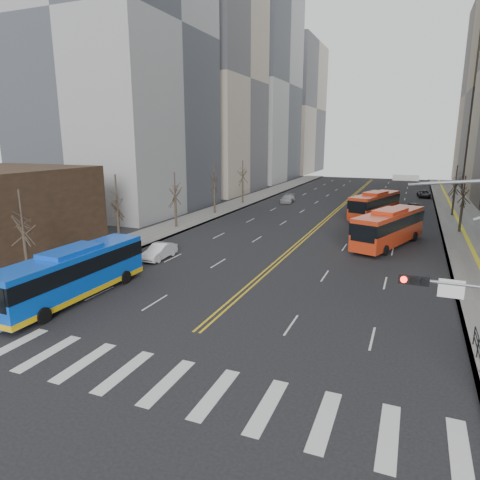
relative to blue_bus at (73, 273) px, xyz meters
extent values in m
plane|color=black|center=(10.19, -6.57, -1.86)|extent=(220.00, 220.00, 0.00)
cube|color=gray|center=(27.69, 38.43, -1.79)|extent=(7.00, 130.00, 0.15)
cube|color=gray|center=(-6.31, 38.43, -1.79)|extent=(5.00, 130.00, 0.15)
cube|color=silver|center=(1.92, -6.57, -1.86)|extent=(0.70, 4.00, 0.01)
cube|color=silver|center=(4.28, -6.57, -1.86)|extent=(0.70, 4.00, 0.01)
cube|color=silver|center=(6.64, -6.57, -1.86)|extent=(0.70, 4.00, 0.01)
cube|color=silver|center=(9.01, -6.57, -1.86)|extent=(0.70, 4.00, 0.01)
cube|color=silver|center=(11.37, -6.57, -1.86)|extent=(0.70, 4.00, 0.01)
cube|color=silver|center=(13.73, -6.57, -1.86)|extent=(0.70, 4.00, 0.01)
cube|color=silver|center=(16.10, -6.57, -1.86)|extent=(0.70, 4.00, 0.01)
cube|color=silver|center=(18.46, -6.57, -1.86)|extent=(0.70, 4.00, 0.01)
cube|color=silver|center=(20.82, -6.57, -1.86)|extent=(0.70, 4.00, 0.01)
cube|color=silver|center=(23.19, -6.57, -1.86)|extent=(0.70, 4.00, 0.01)
cube|color=gold|center=(9.99, 48.43, -1.86)|extent=(0.15, 100.00, 0.01)
cube|color=gold|center=(10.39, 48.43, -1.86)|extent=(0.15, 100.00, 0.01)
cube|color=#959598|center=(-20.81, 33.43, 24.14)|extent=(22.00, 24.00, 52.00)
cube|color=#A79886|center=(-20.81, 59.43, 20.14)|extent=(22.00, 22.00, 44.00)
cube|color=#959598|center=(-19.81, 86.43, 22.14)|extent=(20.00, 26.00, 48.00)
cube|color=#A79886|center=(-18.81, 118.43, 18.14)|extent=(18.00, 30.00, 40.00)
cylinder|color=gray|center=(23.14, -4.57, 3.64)|extent=(4.50, 0.12, 0.12)
cube|color=black|center=(21.19, -4.57, 3.64)|extent=(1.10, 0.28, 0.38)
cylinder|color=#FF190C|center=(20.84, -4.73, 3.64)|extent=(0.24, 0.08, 0.24)
cylinder|color=black|center=(21.19, -4.73, 3.64)|extent=(0.24, 0.08, 0.24)
cylinder|color=black|center=(21.54, -4.73, 3.64)|extent=(0.24, 0.08, 0.24)
cube|color=white|center=(22.49, -4.57, 3.44)|extent=(0.90, 0.06, 0.70)
cube|color=#999993|center=(20.59, -4.57, 7.44)|extent=(0.90, 0.35, 0.18)
cylinder|color=black|center=(24.49, 0.93, -1.21)|extent=(0.06, 0.06, 1.00)
cylinder|color=black|center=(24.49, 2.43, -1.21)|extent=(0.06, 0.06, 1.00)
cylinder|color=#2F241C|center=(-5.81, 1.43, 0.01)|extent=(0.28, 0.28, 3.75)
cylinder|color=#2F241C|center=(-5.81, 12.43, 0.09)|extent=(0.28, 0.28, 3.90)
cylinder|color=#2F241C|center=(-5.81, 23.43, -0.06)|extent=(0.28, 0.28, 3.60)
cylinder|color=#2F241C|center=(-5.81, 34.43, 0.14)|extent=(0.28, 0.28, 4.00)
cylinder|color=#2F241C|center=(-5.81, 45.43, 0.04)|extent=(0.28, 0.28, 3.80)
cylinder|color=#2F241C|center=(26.19, 33.43, -0.11)|extent=(0.28, 0.28, 3.50)
cylinder|color=#2F241C|center=(26.19, 45.43, 0.01)|extent=(0.28, 0.28, 3.75)
cube|color=blue|center=(0.00, 0.00, -0.06)|extent=(2.57, 12.19, 2.90)
cube|color=black|center=(0.00, 0.00, 0.50)|extent=(2.63, 12.21, 1.04)
cube|color=blue|center=(0.00, 0.00, 1.49)|extent=(2.04, 4.27, 0.40)
cube|color=#ECB50C|center=(0.00, 0.00, -1.31)|extent=(2.63, 12.21, 0.35)
cylinder|color=black|center=(-1.28, -3.89, -1.36)|extent=(0.30, 1.00, 1.00)
cylinder|color=black|center=(1.26, -3.90, -1.36)|extent=(0.30, 1.00, 1.00)
cylinder|color=black|center=(-1.26, 3.90, -1.36)|extent=(0.30, 1.00, 1.00)
cylinder|color=black|center=(1.28, 3.89, -1.36)|extent=(0.30, 1.00, 1.00)
cube|color=red|center=(18.87, 23.76, 0.06)|extent=(6.45, 12.23, 3.14)
cube|color=black|center=(18.87, 23.76, 0.65)|extent=(6.51, 12.26, 1.12)
cube|color=red|center=(18.87, 23.76, 1.73)|extent=(3.42, 4.68, 0.40)
cylinder|color=black|center=(16.34, 20.57, -1.36)|extent=(0.61, 1.04, 1.00)
cylinder|color=black|center=(18.92, 19.69, -1.36)|extent=(0.61, 1.04, 1.00)
cylinder|color=black|center=(18.82, 27.83, -1.36)|extent=(0.61, 1.04, 1.00)
cylinder|color=black|center=(21.40, 26.95, -1.36)|extent=(0.61, 1.04, 1.00)
cube|color=red|center=(16.09, 39.49, -0.01)|extent=(5.91, 11.82, 3.01)
cube|color=black|center=(16.09, 39.49, 0.57)|extent=(5.97, 11.85, 1.08)
cube|color=red|center=(16.09, 39.49, 1.60)|extent=(3.20, 4.48, 0.40)
cylinder|color=black|center=(13.75, 36.35, -1.36)|extent=(0.58, 1.04, 1.00)
cylinder|color=black|center=(16.26, 35.57, -1.36)|extent=(0.58, 1.04, 1.00)
cylinder|color=black|center=(15.92, 43.42, -1.36)|extent=(0.58, 1.04, 1.00)
cylinder|color=black|center=(18.43, 42.64, -1.36)|extent=(0.58, 1.04, 1.00)
imported|color=silver|center=(-0.09, 10.75, -1.17)|extent=(1.56, 4.25, 1.39)
imported|color=black|center=(21.17, 47.07, -1.18)|extent=(3.12, 4.32, 1.37)
imported|color=#9F9EA4|center=(0.97, 49.30, -1.18)|extent=(2.22, 4.79, 1.35)
imported|color=black|center=(22.69, 65.31, -1.23)|extent=(2.62, 4.76, 1.26)
camera|label=1|loc=(20.90, -21.29, 8.82)|focal=32.00mm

